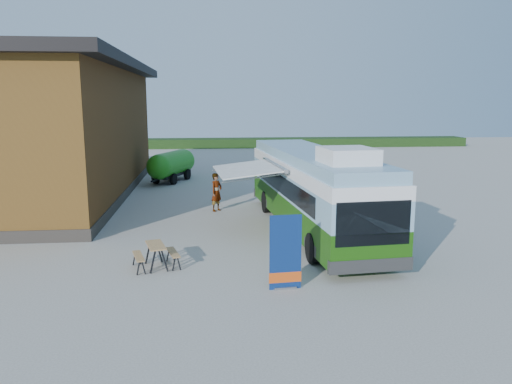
{
  "coord_description": "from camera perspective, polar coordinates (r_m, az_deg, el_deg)",
  "views": [
    {
      "loc": [
        -1.95,
        -18.96,
        5.36
      ],
      "look_at": [
        0.1,
        2.28,
        1.4
      ],
      "focal_mm": 35.0,
      "sensor_mm": 36.0,
      "label": 1
    }
  ],
  "objects": [
    {
      "name": "ground",
      "position": [
        19.8,
        0.34,
        -5.19
      ],
      "size": [
        100.0,
        100.0,
        0.0
      ],
      "primitive_type": "plane",
      "color": "#BCB7AD",
      "rests_on": "ground"
    },
    {
      "name": "picnic_table",
      "position": [
        16.48,
        -11.37,
        -6.56
      ],
      "size": [
        1.63,
        1.52,
        0.78
      ],
      "rotation": [
        0.0,
        0.0,
        0.26
      ],
      "color": "tan",
      "rests_on": "ground"
    },
    {
      "name": "banner",
      "position": [
        14.33,
        3.38,
        -7.66
      ],
      "size": [
        0.95,
        0.24,
        2.18
      ],
      "rotation": [
        0.0,
        0.0,
        0.09
      ],
      "color": "navy",
      "rests_on": "ground"
    },
    {
      "name": "barn",
      "position": [
        30.25,
        -22.08,
        6.39
      ],
      "size": [
        9.6,
        21.2,
        7.5
      ],
      "color": "brown",
      "rests_on": "ground"
    },
    {
      "name": "slurry_tanker",
      "position": [
        33.48,
        -9.61,
        3.14
      ],
      "size": [
        2.94,
        5.1,
        2.0
      ],
      "rotation": [
        0.0,
        0.0,
        -0.39
      ],
      "color": "#258F1A",
      "rests_on": "ground"
    },
    {
      "name": "bus",
      "position": [
        20.54,
        6.49,
        0.52
      ],
      "size": [
        3.68,
        12.57,
        3.81
      ],
      "rotation": [
        0.0,
        0.0,
        0.09
      ],
      "color": "#2C6410",
      "rests_on": "ground"
    },
    {
      "name": "awning",
      "position": [
        20.43,
        -0.6,
        3.27
      ],
      "size": [
        2.81,
        4.16,
        0.5
      ],
      "rotation": [
        0.0,
        0.0,
        0.09
      ],
      "color": "white",
      "rests_on": "ground"
    },
    {
      "name": "person_a",
      "position": [
        24.32,
        -4.54,
        -0.02
      ],
      "size": [
        0.78,
        0.81,
        1.86
      ],
      "primitive_type": "imported",
      "rotation": [
        0.0,
        0.0,
        0.86
      ],
      "color": "#999999",
      "rests_on": "ground"
    },
    {
      "name": "person_b",
      "position": [
        22.92,
        2.14,
        -0.79
      ],
      "size": [
        0.88,
        1.0,
        1.74
      ],
      "primitive_type": "imported",
      "rotation": [
        0.0,
        0.0,
        -1.87
      ],
      "color": "#999999",
      "rests_on": "ground"
    },
    {
      "name": "hedge",
      "position": [
        58.03,
        4.39,
        5.67
      ],
      "size": [
        40.0,
        3.0,
        1.0
      ],
      "primitive_type": "cube",
      "color": "#264419",
      "rests_on": "ground"
    }
  ]
}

